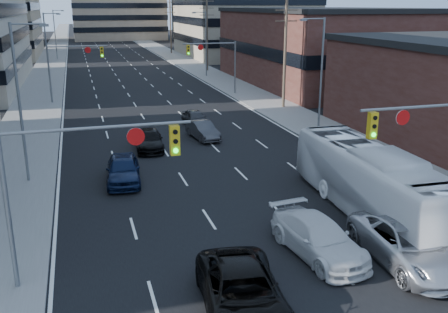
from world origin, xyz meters
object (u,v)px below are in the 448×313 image
black_pickup (243,294)px  silver_suv (408,244)px  sedan_blue (123,169)px  white_van (318,238)px  transit_bus (371,181)px

black_pickup → silver_suv: (7.38, 1.44, 0.03)m
black_pickup → sedan_blue: size_ratio=1.22×
black_pickup → sedan_blue: 14.44m
white_van → silver_suv: (3.09, -1.65, 0.06)m
black_pickup → silver_suv: bearing=18.2°
white_van → silver_suv: silver_suv is taller
transit_bus → silver_suv: bearing=-103.1°
black_pickup → transit_bus: (8.69, 6.32, 0.87)m
transit_bus → sedan_blue: (-11.20, 7.90, -0.87)m
white_van → silver_suv: size_ratio=0.89×
black_pickup → white_van: black_pickup is taller
silver_suv → transit_bus: (1.31, 4.89, 0.84)m
white_van → sedan_blue: 13.05m
white_van → sedan_blue: size_ratio=1.13×
black_pickup → transit_bus: bearing=43.2°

